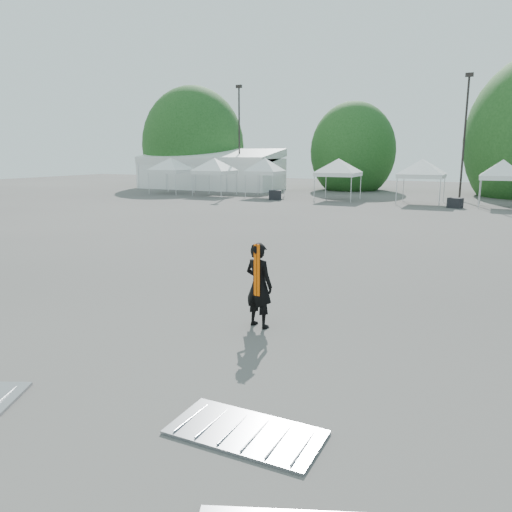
% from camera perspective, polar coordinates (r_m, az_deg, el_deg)
% --- Properties ---
extents(ground, '(120.00, 120.00, 0.00)m').
position_cam_1_polar(ground, '(13.25, -0.61, -4.84)').
color(ground, '#474442').
rests_on(ground, ground).
extents(marquee, '(15.00, 6.25, 4.23)m').
position_cam_1_polar(marquee, '(54.02, -5.23, 9.75)').
color(marquee, white).
rests_on(marquee, ground).
extents(light_pole_west, '(0.60, 0.25, 10.30)m').
position_cam_1_polar(light_pole_west, '(51.21, -1.93, 13.94)').
color(light_pole_west, black).
rests_on(light_pole_west, ground).
extents(light_pole_east, '(0.60, 0.25, 9.80)m').
position_cam_1_polar(light_pole_east, '(43.51, 22.77, 13.12)').
color(light_pole_east, black).
rests_on(light_pole_east, ground).
extents(tree_far_w, '(4.80, 4.80, 7.30)m').
position_cam_1_polar(tree_far_w, '(58.65, -7.18, 12.36)').
color(tree_far_w, '#382314').
rests_on(tree_far_w, ground).
extents(tree_mid_w, '(4.16, 4.16, 6.33)m').
position_cam_1_polar(tree_mid_w, '(53.17, 11.00, 11.67)').
color(tree_mid_w, '#382314').
rests_on(tree_mid_w, ground).
extents(tent_a, '(4.54, 4.54, 3.88)m').
position_cam_1_polar(tent_a, '(48.23, -9.71, 10.69)').
color(tent_a, silver).
rests_on(tent_a, ground).
extents(tent_b, '(4.39, 4.39, 3.88)m').
position_cam_1_polar(tent_b, '(45.24, -4.77, 10.76)').
color(tent_b, silver).
rests_on(tent_b, ground).
extents(tent_c, '(3.89, 3.89, 3.88)m').
position_cam_1_polar(tent_c, '(43.62, 1.04, 10.76)').
color(tent_c, silver).
rests_on(tent_c, ground).
extents(tent_d, '(4.51, 4.51, 3.88)m').
position_cam_1_polar(tent_d, '(41.25, 9.42, 10.56)').
color(tent_d, silver).
rests_on(tent_d, ground).
extents(tent_e, '(4.58, 4.58, 3.88)m').
position_cam_1_polar(tent_e, '(39.73, 18.50, 10.08)').
color(tent_e, silver).
rests_on(tent_e, ground).
extents(tent_f, '(4.01, 4.01, 3.88)m').
position_cam_1_polar(tent_f, '(39.11, 26.41, 9.46)').
color(tent_f, silver).
rests_on(tent_f, ground).
extents(man, '(0.78, 0.61, 1.89)m').
position_cam_1_polar(man, '(10.88, 0.33, -3.33)').
color(man, black).
rests_on(man, ground).
extents(barrier_mid, '(2.10, 1.07, 0.07)m').
position_cam_1_polar(barrier_mid, '(7.23, -1.19, -19.45)').
color(barrier_mid, '#929499').
rests_on(barrier_mid, ground).
extents(crate_west, '(1.23, 1.11, 0.78)m').
position_cam_1_polar(crate_west, '(41.07, 2.19, 6.97)').
color(crate_west, black).
rests_on(crate_west, ground).
extents(crate_mid, '(1.08, 0.95, 0.71)m').
position_cam_1_polar(crate_mid, '(37.55, 21.80, 5.65)').
color(crate_mid, black).
rests_on(crate_mid, ground).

